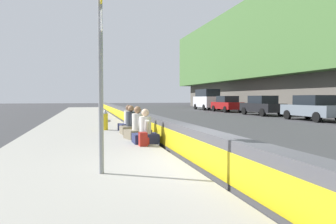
{
  "coord_description": "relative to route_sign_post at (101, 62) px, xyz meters",
  "views": [
    {
      "loc": [
        -6.14,
        2.53,
        1.57
      ],
      "look_at": [
        6.76,
        -0.91,
        0.93
      ],
      "focal_mm": 33.16,
      "sensor_mm": 36.0,
      "label": 1
    }
  ],
  "objects": [
    {
      "name": "route_sign_post",
      "position": [
        0.0,
        0.0,
        0.0
      ],
      "size": [
        0.44,
        0.09,
        3.6
      ],
      "color": "gray",
      "rests_on": "sidewalk_strip"
    },
    {
      "name": "parked_car_midline",
      "position": [
        24.53,
        -14.35,
        -1.35
      ],
      "size": [
        4.51,
        1.96,
        1.71
      ],
      "color": "maroon",
      "rests_on": "ground_plane"
    },
    {
      "name": "parked_car_far",
      "position": [
        30.32,
        -14.41,
        -0.86
      ],
      "size": [
        5.15,
        2.21,
        2.56
      ],
      "color": "silver",
      "rests_on": "ground_plane"
    },
    {
      "name": "jersey_barrier",
      "position": [
        0.27,
        -2.24,
        -1.79
      ],
      "size": [
        76.0,
        0.45,
        0.85
      ],
      "color": "#47474C",
      "rests_on": "ground_plane"
    },
    {
      "name": "parked_car_fourth",
      "position": [
        17.96,
        -14.51,
        -1.35
      ],
      "size": [
        4.54,
        2.03,
        1.71
      ],
      "color": "black",
      "rests_on": "ground_plane"
    },
    {
      "name": "sidewalk_strip",
      "position": [
        0.27,
        0.4,
        -2.14
      ],
      "size": [
        80.0,
        4.4,
        0.14
      ],
      "primitive_type": "cube",
      "color": "gray",
      "rests_on": "ground_plane"
    },
    {
      "name": "backpack",
      "position": [
        3.05,
        -1.35,
        -1.88
      ],
      "size": [
        0.32,
        0.28,
        0.4
      ],
      "color": "maroon",
      "rests_on": "sidewalk_strip"
    },
    {
      "name": "seated_person_foreground",
      "position": [
        3.64,
        -1.52,
        -1.74
      ],
      "size": [
        0.68,
        0.78,
        1.07
      ],
      "color": "#23284C",
      "rests_on": "sidewalk_strip"
    },
    {
      "name": "seated_person_middle",
      "position": [
        4.73,
        -1.46,
        -1.72
      ],
      "size": [
        0.86,
        0.94,
        1.12
      ],
      "color": "#706651",
      "rests_on": "sidewalk_strip"
    },
    {
      "name": "ground_plane",
      "position": [
        0.27,
        -2.25,
        -2.21
      ],
      "size": [
        160.0,
        160.0,
        0.0
      ],
      "primitive_type": "plane",
      "color": "#353538",
      "rests_on": "ground"
    },
    {
      "name": "parked_car_third",
      "position": [
        11.72,
        -14.47,
        -1.35
      ],
      "size": [
        4.51,
        1.97,
        1.71
      ],
      "color": "slate",
      "rests_on": "ground_plane"
    },
    {
      "name": "seated_person_far",
      "position": [
        7.38,
        -1.5,
        -1.73
      ],
      "size": [
        0.79,
        0.88,
        1.1
      ],
      "color": "#23284C",
      "rests_on": "sidewalk_strip"
    },
    {
      "name": "fire_hydrant",
      "position": [
        7.87,
        -0.54,
        -1.62
      ],
      "size": [
        0.26,
        0.46,
        0.88
      ],
      "color": "gold",
      "rests_on": "sidewalk_strip"
    },
    {
      "name": "seated_person_rear",
      "position": [
        6.21,
        -1.43,
        -1.72
      ],
      "size": [
        0.74,
        0.85,
        1.11
      ],
      "color": "#706651",
      "rests_on": "sidewalk_strip"
    }
  ]
}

